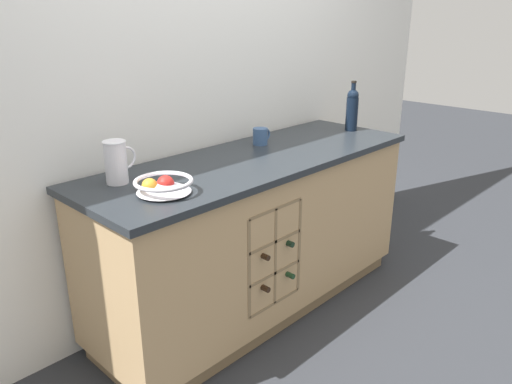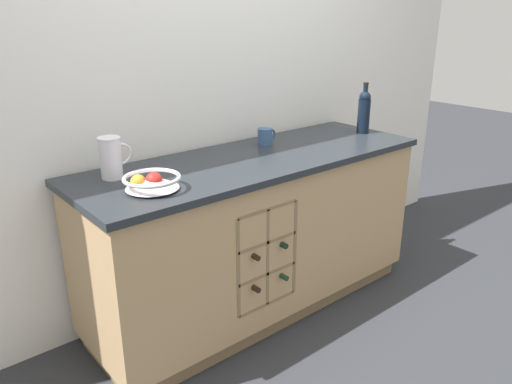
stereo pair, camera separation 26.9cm
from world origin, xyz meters
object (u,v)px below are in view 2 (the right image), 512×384
(fruit_bowl, at_px, (151,181))
(white_pitcher, at_px, (111,157))
(standing_wine_bottle, at_px, (364,111))
(ceramic_mug, at_px, (265,136))

(fruit_bowl, relative_size, white_pitcher, 1.29)
(white_pitcher, relative_size, standing_wine_bottle, 0.62)
(ceramic_mug, height_order, standing_wine_bottle, standing_wine_bottle)
(white_pitcher, distance_m, standing_wine_bottle, 1.60)
(standing_wine_bottle, bearing_deg, fruit_bowl, -176.36)
(white_pitcher, xyz_separation_m, ceramic_mug, (0.93, 0.01, -0.05))
(ceramic_mug, relative_size, standing_wine_bottle, 0.39)
(ceramic_mug, bearing_deg, standing_wine_bottle, -14.58)
(ceramic_mug, xyz_separation_m, standing_wine_bottle, (0.66, -0.17, 0.09))
(white_pitcher, height_order, ceramic_mug, white_pitcher)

